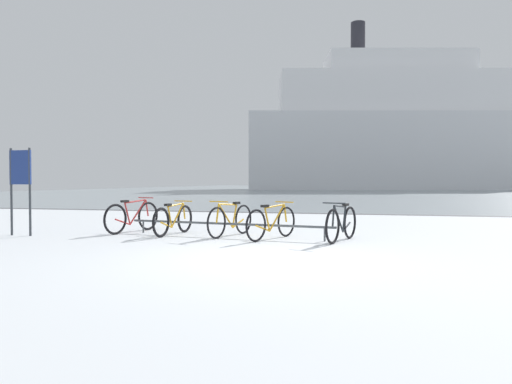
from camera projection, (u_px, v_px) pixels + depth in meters
name	position (u px, v px, depth m)	size (l,w,h in m)	color
ground	(353.00, 191.00, 59.31)	(80.00, 132.00, 0.08)	silver
bike_rack	(227.00, 224.00, 9.72)	(4.70, 0.63, 0.31)	#4C5156
bicycle_0	(133.00, 217.00, 10.58)	(0.59, 1.73, 0.81)	black
bicycle_1	(174.00, 220.00, 10.07)	(0.46, 1.65, 0.75)	black
bicycle_2	(231.00, 220.00, 9.82)	(0.62, 1.65, 0.78)	black
bicycle_3	(272.00, 222.00, 9.31)	(0.77, 1.60, 0.76)	black
bicycle_4	(342.00, 223.00, 8.99)	(0.62, 1.56, 0.79)	black
info_sign	(20.00, 176.00, 9.91)	(0.55, 0.07, 1.93)	#33383D
ferry_ship	(401.00, 134.00, 66.10)	(46.75, 21.76, 24.33)	silver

